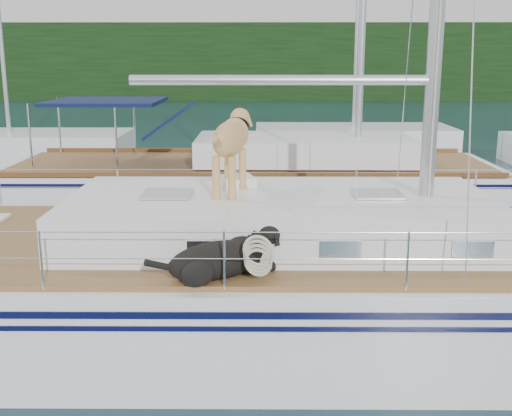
{
  "coord_description": "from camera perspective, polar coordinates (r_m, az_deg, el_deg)",
  "views": [
    {
      "loc": [
        0.56,
        -7.75,
        3.49
      ],
      "look_at": [
        0.5,
        0.2,
        1.6
      ],
      "focal_mm": 45.0,
      "sensor_mm": 36.0,
      "label": 1
    }
  ],
  "objects": [
    {
      "name": "ground",
      "position": [
        8.52,
        -3.44,
        -10.84
      ],
      "size": [
        120.0,
        120.0,
        0.0
      ],
      "primitive_type": "plane",
      "color": "black",
      "rests_on": "ground"
    },
    {
      "name": "tree_line",
      "position": [
        52.75,
        -0.21,
        12.86
      ],
      "size": [
        90.0,
        3.0,
        6.0
      ],
      "primitive_type": "cube",
      "color": "black",
      "rests_on": "ground"
    },
    {
      "name": "shore_bank",
      "position": [
        54.03,
        -0.2,
        10.32
      ],
      "size": [
        92.0,
        1.0,
        1.2
      ],
      "primitive_type": "cube",
      "color": "#595147",
      "rests_on": "ground"
    },
    {
      "name": "main_sailboat",
      "position": [
        8.25,
        -2.86,
        -6.54
      ],
      "size": [
        12.0,
        3.9,
        14.01
      ],
      "color": "white",
      "rests_on": "ground"
    },
    {
      "name": "neighbor_sailboat",
      "position": [
        14.61,
        -0.01,
        2.08
      ],
      "size": [
        11.0,
        3.5,
        13.3
      ],
      "color": "white",
      "rests_on": "ground"
    },
    {
      "name": "bg_boat_west",
      "position": [
        23.57,
        -20.98,
        5.08
      ],
      "size": [
        8.0,
        3.0,
        11.65
      ],
      "color": "white",
      "rests_on": "ground"
    },
    {
      "name": "bg_boat_center",
      "position": [
        24.19,
        8.63,
        6.02
      ],
      "size": [
        7.2,
        3.0,
        11.65
      ],
      "color": "white",
      "rests_on": "ground"
    }
  ]
}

